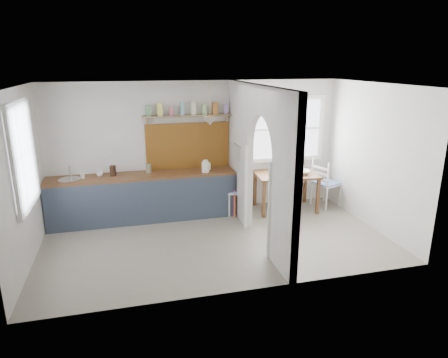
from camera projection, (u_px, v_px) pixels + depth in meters
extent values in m
cube|color=gray|center=(217.00, 241.00, 6.83)|extent=(5.80, 3.20, 0.01)
cube|color=silver|center=(216.00, 85.00, 6.09)|extent=(5.80, 3.20, 0.01)
cube|color=silver|center=(198.00, 147.00, 7.95)|extent=(5.80, 0.01, 2.60)
cube|color=silver|center=(246.00, 199.00, 4.98)|extent=(5.80, 0.01, 2.60)
cube|color=silver|center=(22.00, 180.00, 5.77)|extent=(0.01, 3.20, 2.60)
cube|color=silver|center=(374.00, 157.00, 7.15)|extent=(0.01, 3.20, 2.60)
cube|color=silver|center=(286.00, 186.00, 5.51)|extent=(0.12, 0.80, 2.60)
cube|color=silver|center=(240.00, 152.00, 7.56)|extent=(0.12, 1.20, 2.60)
cube|color=silver|center=(263.00, 120.00, 6.22)|extent=(0.12, 1.20, 1.05)
cube|color=brown|center=(143.00, 176.00, 7.52)|extent=(3.50, 0.60, 0.05)
cube|color=#3A4357|center=(145.00, 203.00, 7.39)|extent=(3.50, 0.03, 0.85)
cube|color=black|center=(144.00, 197.00, 7.70)|extent=(3.46, 0.45, 0.85)
cylinder|color=silver|center=(70.00, 180.00, 7.21)|extent=(0.40, 0.40, 0.02)
cube|color=brown|center=(188.00, 146.00, 7.86)|extent=(1.65, 0.03, 0.90)
cube|color=olive|center=(188.00, 116.00, 7.61)|extent=(1.75, 0.20, 0.03)
cube|color=#447D47|center=(148.00, 111.00, 7.41)|extent=(0.09, 0.09, 0.18)
cube|color=#C3C349|center=(160.00, 111.00, 7.46)|extent=(0.09, 0.09, 0.18)
cube|color=#B64F5A|center=(171.00, 111.00, 7.51)|extent=(0.09, 0.09, 0.18)
cube|color=#63939C|center=(182.00, 110.00, 7.56)|extent=(0.09, 0.09, 0.18)
cube|color=beige|center=(193.00, 110.00, 7.61)|extent=(0.09, 0.09, 0.18)
cube|color=#7ABC67|center=(204.00, 110.00, 7.66)|extent=(0.09, 0.09, 0.18)
cube|color=#9A5314|center=(215.00, 109.00, 7.71)|extent=(0.09, 0.09, 0.18)
cube|color=slate|center=(226.00, 109.00, 7.76)|extent=(0.09, 0.09, 0.18)
cone|color=beige|center=(210.00, 121.00, 7.40)|extent=(0.26, 0.26, 0.16)
cylinder|color=silver|center=(237.00, 145.00, 7.40)|extent=(0.02, 0.50, 0.02)
imported|color=#ECEBCD|center=(83.00, 176.00, 7.24)|extent=(0.13, 0.13, 0.10)
imported|color=white|center=(100.00, 174.00, 7.39)|extent=(0.13, 0.13, 0.10)
cube|color=black|center=(113.00, 171.00, 7.42)|extent=(0.11, 0.14, 0.19)
cylinder|color=#787156|center=(149.00, 168.00, 7.63)|extent=(0.14, 0.14, 0.17)
cube|color=#C72C73|center=(234.00, 203.00, 7.81)|extent=(0.02, 0.03, 0.56)
cube|color=orange|center=(235.00, 206.00, 7.77)|extent=(0.02, 0.03, 0.47)
imported|color=beige|center=(302.00, 172.00, 8.03)|extent=(0.39, 0.39, 0.08)
imported|color=#63A763|center=(279.00, 174.00, 7.83)|extent=(0.11, 0.11, 0.10)
cylinder|color=#342626|center=(272.00, 174.00, 7.97)|extent=(0.21, 0.21, 0.01)
imported|color=#482E50|center=(283.00, 167.00, 8.16)|extent=(0.26, 0.26, 0.21)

